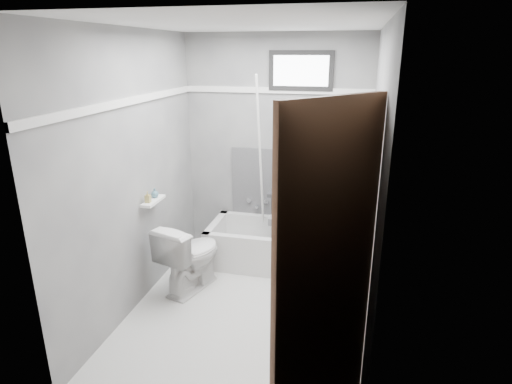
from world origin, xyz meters
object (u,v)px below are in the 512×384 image
(soap_bottle_a, at_px, (148,197))
(bathtub, at_px, (278,246))
(toilet, at_px, (191,256))
(door, at_px, (371,305))
(soap_bottle_b, at_px, (155,193))
(office_chair, at_px, (296,210))

(soap_bottle_a, bearing_deg, bathtub, 38.52)
(toilet, relative_size, soap_bottle_a, 6.75)
(bathtub, height_order, soap_bottle_a, soap_bottle_a)
(toilet, bearing_deg, door, 153.75)
(door, distance_m, soap_bottle_a, 2.36)
(soap_bottle_b, bearing_deg, door, -38.22)
(office_chair, bearing_deg, toilet, -138.49)
(bathtub, xyz_separation_m, toilet, (-0.73, -0.69, 0.13))
(door, height_order, soap_bottle_a, door)
(bathtub, distance_m, soap_bottle_b, 1.47)
(toilet, height_order, soap_bottle_b, soap_bottle_b)
(door, xyz_separation_m, soap_bottle_a, (-1.92, 1.37, -0.03))
(toilet, xyz_separation_m, soap_bottle_a, (-0.32, -0.15, 0.62))
(bathtub, relative_size, office_chair, 1.50)
(office_chair, distance_m, toilet, 1.20)
(office_chair, xyz_separation_m, soap_bottle_b, (-1.22, -0.75, 0.34))
(office_chair, distance_m, door, 2.40)
(door, xyz_separation_m, soap_bottle_b, (-1.92, 1.51, -0.04))
(bathtub, relative_size, soap_bottle_b, 16.70)
(toilet, distance_m, soap_bottle_a, 0.72)
(bathtub, height_order, soap_bottle_b, soap_bottle_b)
(soap_bottle_a, relative_size, soap_bottle_b, 1.15)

